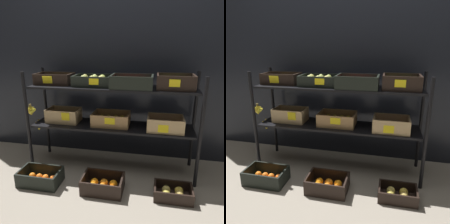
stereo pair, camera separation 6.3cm
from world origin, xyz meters
The scene contains 6 objects.
ground_plane centered at (0.00, 0.00, 0.00)m, with size 10.00×10.00×0.00m, color gray.
storefront_wall centered at (0.00, 0.39, 0.97)m, with size 4.01×0.12×1.94m, color black.
display_rack centered at (-0.02, 0.00, 0.69)m, with size 1.74×0.42×1.00m.
crate_ground_tangerine centered at (-0.59, -0.42, 0.05)m, with size 0.38×0.24×0.14m.
crate_ground_orange centered at (0.00, -0.41, 0.05)m, with size 0.36×0.25×0.14m.
crate_ground_apple_gold centered at (0.60, -0.39, 0.04)m, with size 0.32×0.21×0.10m.
Camera 1 is at (0.41, -2.08, 1.25)m, focal length 36.12 mm.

